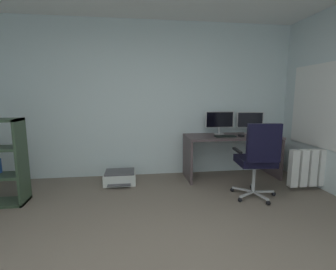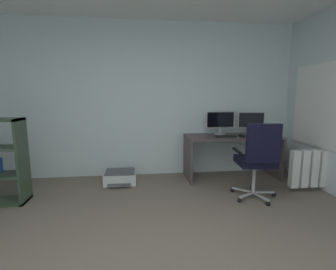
# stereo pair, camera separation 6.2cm
# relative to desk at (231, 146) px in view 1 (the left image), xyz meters

# --- Properties ---
(wall_back) EXTENTS (5.35, 0.10, 2.67)m
(wall_back) POSITION_rel_desk_xyz_m (-1.51, 0.39, 0.78)
(wall_back) COLOR silver
(wall_back) RESTS_ON ground
(window_pane) EXTENTS (0.01, 1.47, 1.18)m
(window_pane) POSITION_rel_desk_xyz_m (1.16, -0.73, 0.71)
(window_pane) COLOR white
(window_frame) EXTENTS (0.02, 1.55, 1.26)m
(window_frame) POSITION_rel_desk_xyz_m (1.15, -0.73, 0.71)
(window_frame) COLOR white
(desk) EXTENTS (1.58, 0.67, 0.74)m
(desk) POSITION_rel_desk_xyz_m (0.00, 0.00, 0.00)
(desk) COLOR #4D4042
(desk) RESTS_ON ground
(monitor_main) EXTENTS (0.51, 0.18, 0.40)m
(monitor_main) POSITION_rel_desk_xyz_m (-0.17, 0.17, 0.43)
(monitor_main) COLOR #B2B5B7
(monitor_main) RESTS_ON desk
(monitor_secondary) EXTENTS (0.46, 0.18, 0.39)m
(monitor_secondary) POSITION_rel_desk_xyz_m (0.40, 0.17, 0.42)
(monitor_secondary) COLOR #B2B5B7
(monitor_secondary) RESTS_ON desk
(keyboard) EXTENTS (0.34, 0.13, 0.02)m
(keyboard) POSITION_rel_desk_xyz_m (-0.17, -0.12, 0.20)
(keyboard) COLOR black
(keyboard) RESTS_ON desk
(computer_mouse) EXTENTS (0.08, 0.11, 0.03)m
(computer_mouse) POSITION_rel_desk_xyz_m (0.10, -0.15, 0.20)
(computer_mouse) COLOR black
(computer_mouse) RESTS_ON desk
(office_chair) EXTENTS (0.62, 0.63, 1.06)m
(office_chair) POSITION_rel_desk_xyz_m (-0.02, -0.95, 0.05)
(office_chair) COLOR #B7BABC
(office_chair) RESTS_ON ground
(printer) EXTENTS (0.50, 0.48, 0.20)m
(printer) POSITION_rel_desk_xyz_m (-1.90, -0.06, -0.45)
(printer) COLOR silver
(printer) RESTS_ON ground
(radiator) EXTENTS (0.88, 0.10, 0.56)m
(radiator) POSITION_rel_desk_xyz_m (1.06, -0.73, -0.21)
(radiator) COLOR white
(radiator) RESTS_ON ground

